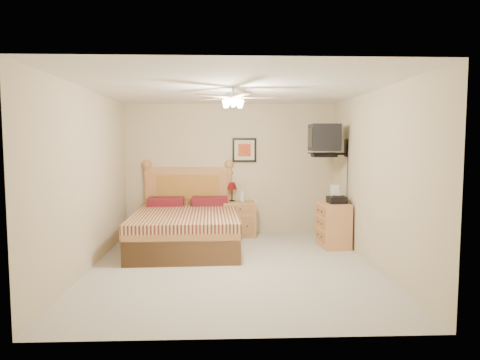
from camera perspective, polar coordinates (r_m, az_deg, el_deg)
name	(u,v)px	position (r m, az deg, el deg)	size (l,w,h in m)	color
floor	(233,267)	(6.21, -0.93, -11.47)	(4.50, 4.50, 0.00)	#ABA79A
ceiling	(233,89)	(6.01, -0.96, 12.06)	(4.00, 4.50, 0.04)	white
wall_back	(230,169)	(8.23, -1.30, 1.43)	(4.00, 0.04, 2.50)	#C2B28F
wall_front	(239,201)	(3.75, -0.17, -2.85)	(4.00, 0.04, 2.50)	#C2B28F
wall_left	(88,180)	(6.26, -19.56, 0.03)	(0.04, 4.50, 2.50)	#C2B28F
wall_right	(374,179)	(6.35, 17.41, 0.15)	(0.04, 4.50, 2.50)	#C2B28F
bed	(185,205)	(7.18, -7.29, -3.38)	(1.69, 2.22, 1.44)	#C07E45
nightstand	(239,219)	(8.10, -0.14, -5.20)	(0.61, 0.45, 0.66)	#A87746
table_lamp	(232,192)	(8.10, -1.07, -1.58)	(0.19, 0.19, 0.36)	#620D0C
lotion_bottle	(242,195)	(8.01, 0.30, -2.03)	(0.10, 0.10, 0.25)	silver
framed_picture	(244,150)	(8.20, 0.59, 4.01)	(0.46, 0.04, 0.46)	black
dresser	(334,225)	(7.44, 12.38, -5.86)	(0.44, 0.64, 0.75)	#C47B4D
fax_machine	(337,194)	(7.33, 12.78, -1.87)	(0.28, 0.30, 0.30)	black
magazine_lower	(331,200)	(7.61, 12.00, -2.66)	(0.18, 0.24, 0.02)	#B5A68E
magazine_upper	(332,199)	(7.64, 12.16, -2.48)	(0.18, 0.24, 0.02)	gray
wall_tv	(333,140)	(7.54, 12.29, 5.25)	(0.56, 0.46, 0.58)	black
ceiling_fan	(233,98)	(5.79, -0.92, 10.93)	(1.14, 1.14, 0.28)	white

